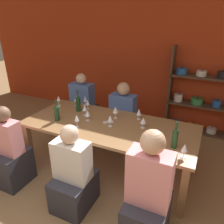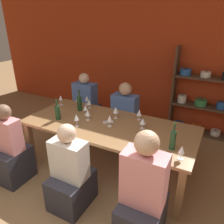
# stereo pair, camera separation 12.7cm
# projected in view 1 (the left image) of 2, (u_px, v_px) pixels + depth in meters

# --- Properties ---
(wall_back_red) EXTENTS (8.80, 0.06, 2.70)m
(wall_back_red) POSITION_uv_depth(u_px,v_px,m) (153.00, 59.00, 4.52)
(wall_back_red) COLOR #B23819
(wall_back_red) RESTS_ON ground_plane
(shelf_unit) EXTENTS (1.46, 0.30, 1.66)m
(shelf_unit) POSITION_uv_depth(u_px,v_px,m) (205.00, 102.00, 4.19)
(shelf_unit) COLOR #4C3828
(shelf_unit) RESTS_ON ground_plane
(dining_table) EXTENTS (2.44, 1.06, 0.76)m
(dining_table) POSITION_uv_depth(u_px,v_px,m) (109.00, 129.00, 3.13)
(dining_table) COLOR olive
(dining_table) RESTS_ON ground_plane
(wine_bottle_green) EXTENTS (0.07, 0.07, 0.33)m
(wine_bottle_green) POSITION_uv_depth(u_px,v_px,m) (175.00, 137.00, 2.50)
(wine_bottle_green) COLOR #19381E
(wine_bottle_green) RESTS_ON dining_table
(wine_bottle_dark) EXTENTS (0.08, 0.08, 0.35)m
(wine_bottle_dark) POSITION_uv_depth(u_px,v_px,m) (78.00, 103.00, 3.47)
(wine_bottle_dark) COLOR #19381E
(wine_bottle_dark) RESTS_ON dining_table
(wine_bottle_amber) EXTENTS (0.07, 0.07, 0.32)m
(wine_bottle_amber) POSITION_uv_depth(u_px,v_px,m) (57.00, 112.00, 3.16)
(wine_bottle_amber) COLOR #19381E
(wine_bottle_amber) RESTS_ON dining_table
(wine_glass_red_a) EXTENTS (0.07, 0.07, 0.18)m
(wine_glass_red_a) POSITION_uv_depth(u_px,v_px,m) (58.00, 99.00, 3.69)
(wine_glass_red_a) COLOR white
(wine_glass_red_a) RESTS_ON dining_table
(wine_glass_white_a) EXTENTS (0.07, 0.07, 0.16)m
(wine_glass_white_a) POSITION_uv_depth(u_px,v_px,m) (85.00, 108.00, 3.34)
(wine_glass_white_a) COLOR white
(wine_glass_white_a) RESTS_ON dining_table
(wine_glass_red_b) EXTENTS (0.08, 0.08, 0.16)m
(wine_glass_red_b) POSITION_uv_depth(u_px,v_px,m) (88.00, 113.00, 3.17)
(wine_glass_red_b) COLOR white
(wine_glass_red_b) RESTS_ON dining_table
(wine_glass_empty_a) EXTENTS (0.07, 0.07, 0.17)m
(wine_glass_empty_a) POSITION_uv_depth(u_px,v_px,m) (85.00, 99.00, 3.70)
(wine_glass_empty_a) COLOR white
(wine_glass_empty_a) RESTS_ON dining_table
(wine_glass_empty_b) EXTENTS (0.07, 0.07, 0.17)m
(wine_glass_empty_b) POSITION_uv_depth(u_px,v_px,m) (139.00, 112.00, 3.21)
(wine_glass_empty_b) COLOR white
(wine_glass_empty_b) RESTS_ON dining_table
(wine_glass_white_b) EXTENTS (0.06, 0.06, 0.18)m
(wine_glass_white_b) POSITION_uv_depth(u_px,v_px,m) (77.00, 118.00, 2.97)
(wine_glass_white_b) COLOR white
(wine_glass_white_b) RESTS_ON dining_table
(wine_glass_red_c) EXTENTS (0.08, 0.08, 0.18)m
(wine_glass_red_c) POSITION_uv_depth(u_px,v_px,m) (76.00, 99.00, 3.69)
(wine_glass_red_c) COLOR white
(wine_glass_red_c) RESTS_ON dining_table
(wine_glass_red_d) EXTENTS (0.08, 0.08, 0.18)m
(wine_glass_red_d) POSITION_uv_depth(u_px,v_px,m) (115.00, 110.00, 3.23)
(wine_glass_red_d) COLOR white
(wine_glass_red_d) RESTS_ON dining_table
(wine_glass_red_e) EXTENTS (0.08, 0.08, 0.15)m
(wine_glass_red_e) POSITION_uv_depth(u_px,v_px,m) (143.00, 121.00, 2.96)
(wine_glass_red_e) COLOR white
(wine_glass_red_e) RESTS_ON dining_table
(wine_glass_red_f) EXTENTS (0.07, 0.07, 0.17)m
(wine_glass_red_f) POSITION_uv_depth(u_px,v_px,m) (110.00, 119.00, 2.99)
(wine_glass_red_f) COLOR white
(wine_glass_red_f) RESTS_ON dining_table
(wine_glass_white_c) EXTENTS (0.07, 0.07, 0.14)m
(wine_glass_white_c) POSITION_uv_depth(u_px,v_px,m) (88.00, 103.00, 3.59)
(wine_glass_white_c) COLOR white
(wine_glass_white_c) RESTS_ON dining_table
(wine_glass_white_d) EXTENTS (0.07, 0.07, 0.16)m
(wine_glass_white_d) POSITION_uv_depth(u_px,v_px,m) (184.00, 148.00, 2.33)
(wine_glass_white_d) COLOR white
(wine_glass_white_d) RESTS_ON dining_table
(cell_phone) EXTENTS (0.16, 0.15, 0.01)m
(cell_phone) POSITION_uv_depth(u_px,v_px,m) (108.00, 122.00, 3.15)
(cell_phone) COLOR silver
(cell_phone) RESTS_ON dining_table
(person_near_a) EXTENTS (0.42, 0.52, 1.11)m
(person_near_a) POSITION_uv_depth(u_px,v_px,m) (73.00, 179.00, 2.58)
(person_near_a) COLOR #2D2D38
(person_near_a) RESTS_ON ground_plane
(person_far_a) EXTENTS (0.44, 0.55, 1.18)m
(person_far_a) POSITION_uv_depth(u_px,v_px,m) (83.00, 110.00, 4.39)
(person_far_a) COLOR #2D2D38
(person_far_a) RESTS_ON ground_plane
(person_near_b) EXTENTS (0.36, 0.45, 1.16)m
(person_near_b) POSITION_uv_depth(u_px,v_px,m) (11.00, 156.00, 2.94)
(person_near_b) COLOR #2D2D38
(person_near_b) RESTS_ON ground_plane
(person_far_b) EXTENTS (0.45, 0.56, 1.13)m
(person_far_b) POSITION_uv_depth(u_px,v_px,m) (123.00, 121.00, 4.00)
(person_far_b) COLOR #2D2D38
(person_far_b) RESTS_ON ground_plane
(person_near_c) EXTENTS (0.42, 0.52, 1.27)m
(person_near_c) POSITION_uv_depth(u_px,v_px,m) (148.00, 201.00, 2.17)
(person_near_c) COLOR #2D2D38
(person_near_c) RESTS_ON ground_plane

